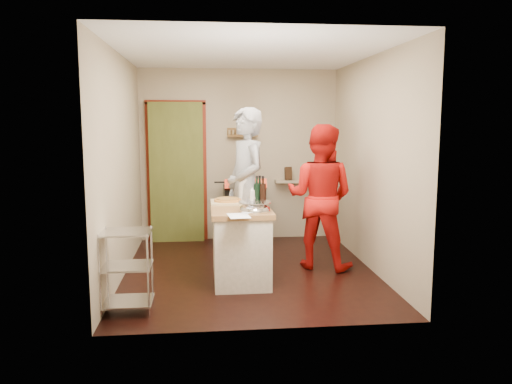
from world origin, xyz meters
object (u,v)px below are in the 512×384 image
stove (244,214)px  person_stripe (246,188)px  island (241,240)px  wire_shelving (127,267)px  person_red (320,197)px

stove → person_stripe: 1.35m
stove → island: (-0.17, -1.72, 0.00)m
wire_shelving → island: island is taller
wire_shelving → island: bearing=38.0°
wire_shelving → person_red: 2.56m
island → wire_shelving: bearing=-142.0°
stove → island: island is taller
island → person_red: bearing=20.9°
wire_shelving → person_red: (2.17, 1.29, 0.45)m
wire_shelving → island: 1.46m
wire_shelving → person_stripe: person_stripe is taller
stove → person_red: person_red is taller
island → person_stripe: bearing=78.4°
island → person_red: person_red is taller
person_stripe → person_red: bearing=64.1°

